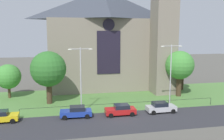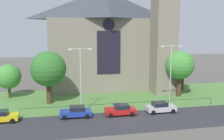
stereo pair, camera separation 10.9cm
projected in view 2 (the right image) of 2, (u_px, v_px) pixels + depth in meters
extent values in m
plane|color=#56544C|center=(108.00, 98.00, 43.08)|extent=(160.00, 160.00, 0.00)
cube|color=#2D2D33|center=(125.00, 121.00, 31.45)|extent=(120.00, 8.00, 0.01)
cube|color=#517F3D|center=(110.00, 101.00, 41.14)|extent=(120.00, 20.00, 0.01)
cube|color=gray|center=(103.00, 54.00, 51.33)|extent=(22.00, 12.00, 14.00)
pyramid|color=#383D47|center=(103.00, 5.00, 49.84)|extent=(22.00, 12.00, 6.00)
cube|color=black|center=(109.00, 53.00, 45.36)|extent=(4.40, 0.16, 8.00)
cylinder|color=black|center=(109.00, 25.00, 44.60)|extent=(2.20, 0.15, 2.20)
cube|color=gray|center=(164.00, 45.00, 45.24)|extent=(4.00, 4.00, 18.00)
cylinder|color=black|center=(123.00, 103.00, 35.81)|extent=(28.84, 0.05, 0.05)
cylinder|color=black|center=(19.00, 113.00, 33.06)|extent=(0.07, 0.07, 1.10)
cylinder|color=black|center=(73.00, 110.00, 34.47)|extent=(0.06, 0.07, 1.10)
cylinder|color=black|center=(123.00, 107.00, 35.89)|extent=(0.06, 0.07, 1.10)
cylinder|color=black|center=(168.00, 104.00, 37.30)|extent=(0.07, 0.07, 1.10)
cylinder|color=black|center=(211.00, 101.00, 38.72)|extent=(0.07, 0.07, 1.10)
cylinder|color=#423021|center=(49.00, 93.00, 39.31)|extent=(0.87, 0.87, 3.53)
sphere|color=#2D6B28|center=(48.00, 69.00, 38.74)|extent=(5.64, 5.64, 5.64)
cylinder|color=#4C3823|center=(10.00, 92.00, 42.85)|extent=(0.46, 0.46, 2.19)
sphere|color=#428C38|center=(9.00, 76.00, 42.44)|extent=(4.31, 4.31, 4.31)
cylinder|color=#423021|center=(179.00, 86.00, 43.96)|extent=(0.92, 0.92, 3.74)
sphere|color=#428C38|center=(180.00, 65.00, 43.39)|extent=(5.08, 5.08, 5.08)
cylinder|color=#423021|center=(183.00, 83.00, 48.92)|extent=(0.47, 0.47, 2.84)
sphere|color=#235B23|center=(183.00, 70.00, 48.53)|extent=(3.27, 3.27, 3.27)
cylinder|color=#B2B2B7|center=(81.00, 81.00, 33.99)|extent=(0.16, 0.16, 9.32)
cylinder|color=#B2B2B7|center=(75.00, 49.00, 33.19)|extent=(1.40, 0.10, 0.10)
cylinder|color=#B2B2B7|center=(85.00, 49.00, 33.47)|extent=(1.40, 0.10, 0.10)
ellipsoid|color=white|center=(70.00, 49.00, 33.06)|extent=(0.57, 0.26, 0.20)
ellipsoid|color=white|center=(90.00, 49.00, 33.61)|extent=(0.57, 0.26, 0.20)
cylinder|color=#B2B2B7|center=(170.00, 77.00, 36.60)|extent=(0.16, 0.16, 9.58)
cylinder|color=#B2B2B7|center=(167.00, 46.00, 35.78)|extent=(1.40, 0.10, 0.10)
cylinder|color=#B2B2B7|center=(176.00, 46.00, 36.05)|extent=(1.40, 0.10, 0.10)
ellipsoid|color=white|center=(163.00, 46.00, 35.65)|extent=(0.57, 0.26, 0.20)
ellipsoid|color=white|center=(180.00, 46.00, 36.20)|extent=(0.57, 0.26, 0.20)
cube|color=gold|center=(1.00, 117.00, 31.14)|extent=(4.25, 1.91, 0.70)
cylinder|color=black|center=(15.00, 116.00, 32.37)|extent=(0.65, 0.24, 0.64)
cylinder|color=black|center=(12.00, 121.00, 30.64)|extent=(0.65, 0.24, 0.64)
cube|color=#1E3899|center=(76.00, 113.00, 32.95)|extent=(4.27, 1.97, 0.70)
cube|color=black|center=(77.00, 108.00, 32.89)|extent=(2.06, 1.68, 0.55)
cylinder|color=black|center=(65.00, 118.00, 31.88)|extent=(0.65, 0.25, 0.64)
cylinder|color=black|center=(65.00, 113.00, 33.64)|extent=(0.65, 0.25, 0.64)
cylinder|color=black|center=(87.00, 116.00, 32.34)|extent=(0.65, 0.25, 0.64)
cylinder|color=black|center=(86.00, 112.00, 34.10)|extent=(0.65, 0.25, 0.64)
cube|color=#B21919|center=(120.00, 111.00, 33.79)|extent=(4.23, 1.88, 0.70)
cube|color=black|center=(122.00, 106.00, 33.73)|extent=(2.03, 1.64, 0.55)
cylinder|color=black|center=(111.00, 116.00, 32.69)|extent=(0.64, 0.23, 0.64)
cylinder|color=black|center=(109.00, 111.00, 34.45)|extent=(0.64, 0.23, 0.64)
cylinder|color=black|center=(132.00, 114.00, 33.21)|extent=(0.64, 0.23, 0.64)
cylinder|color=black|center=(129.00, 110.00, 34.97)|extent=(0.64, 0.23, 0.64)
cube|color=#B7B7BC|center=(161.00, 108.00, 35.00)|extent=(4.21, 1.83, 0.70)
cube|color=black|center=(160.00, 104.00, 34.86)|extent=(2.01, 1.61, 0.55)
cylinder|color=black|center=(168.00, 108.00, 36.21)|extent=(0.64, 0.22, 0.64)
cylinder|color=black|center=(173.00, 111.00, 34.47)|extent=(0.64, 0.22, 0.64)
cylinder|color=black|center=(149.00, 109.00, 35.61)|extent=(0.64, 0.22, 0.64)
cylinder|color=black|center=(153.00, 113.00, 33.87)|extent=(0.64, 0.22, 0.64)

